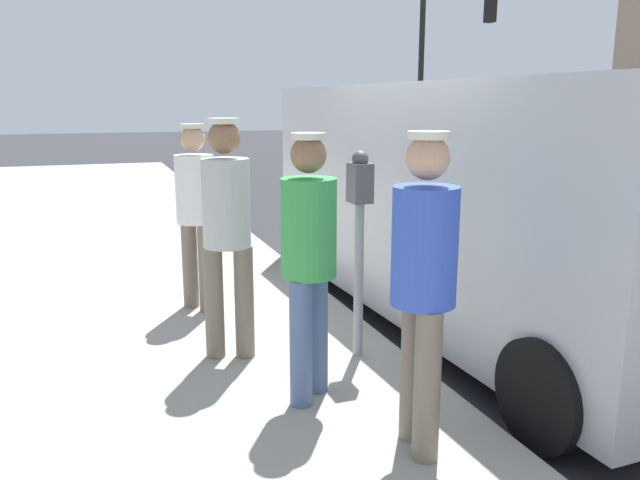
% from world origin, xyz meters
% --- Properties ---
extents(ground_plane, '(80.00, 80.00, 0.00)m').
position_xyz_m(ground_plane, '(0.00, 0.00, 0.00)').
color(ground_plane, '#2D2D33').
extents(sidewalk_slab, '(5.00, 32.00, 0.15)m').
position_xyz_m(sidewalk_slab, '(3.50, 0.00, 0.07)').
color(sidewalk_slab, '#9E998E').
rests_on(sidewalk_slab, ground).
extents(parking_meter_near, '(0.14, 0.18, 1.52)m').
position_xyz_m(parking_meter_near, '(1.35, 0.38, 1.18)').
color(parking_meter_near, gray).
rests_on(parking_meter_near, sidewalk_slab).
extents(pedestrian_in_green, '(0.34, 0.34, 1.67)m').
position_xyz_m(pedestrian_in_green, '(1.92, 0.92, 1.11)').
color(pedestrian_in_green, '#4C608C').
rests_on(pedestrian_in_green, sidewalk_slab).
extents(pedestrian_in_white, '(0.34, 0.34, 1.67)m').
position_xyz_m(pedestrian_in_white, '(2.28, -1.11, 1.10)').
color(pedestrian_in_white, '#726656').
rests_on(pedestrian_in_white, sidewalk_slab).
extents(pedestrian_in_blue, '(0.34, 0.36, 1.71)m').
position_xyz_m(pedestrian_in_blue, '(1.56, 1.70, 1.13)').
color(pedestrian_in_blue, '#726656').
rests_on(pedestrian_in_blue, sidewalk_slab).
extents(pedestrian_in_gray, '(0.35, 0.34, 1.74)m').
position_xyz_m(pedestrian_in_gray, '(2.25, 0.08, 1.15)').
color(pedestrian_in_gray, '#726656').
rests_on(pedestrian_in_gray, sidewalk_slab).
extents(parked_van, '(2.27, 5.26, 2.15)m').
position_xyz_m(parked_van, '(-0.15, -0.37, 1.15)').
color(parked_van, '#BCBCC1').
rests_on(parked_van, ground).
extents(traffic_light_corner, '(2.48, 0.42, 5.20)m').
position_xyz_m(traffic_light_corner, '(-6.75, -12.08, 3.52)').
color(traffic_light_corner, black).
rests_on(traffic_light_corner, ground).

